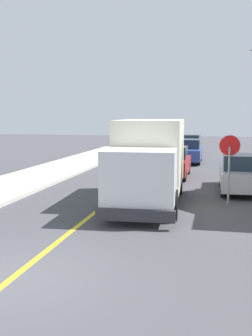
% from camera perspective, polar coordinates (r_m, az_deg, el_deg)
% --- Properties ---
extents(ground_plane, '(120.00, 120.00, 0.00)m').
position_cam_1_polar(ground_plane, '(9.40, -15.10, -14.18)').
color(ground_plane, '#424247').
extents(centre_line_yellow, '(0.16, 56.00, 0.01)m').
position_cam_1_polar(centre_line_yellow, '(18.52, -0.75, -3.30)').
color(centre_line_yellow, gold).
rests_on(centre_line_yellow, ground).
extents(box_truck, '(2.75, 7.29, 3.20)m').
position_cam_1_polar(box_truck, '(16.09, 3.23, 1.43)').
color(box_truck, '#F2EDCC').
rests_on(box_truck, ground).
extents(parked_car_near, '(1.81, 4.40, 1.67)m').
position_cam_1_polar(parked_car_near, '(23.06, 6.26, 0.73)').
color(parked_car_near, maroon).
rests_on(parked_car_near, ground).
extents(parked_car_mid, '(1.82, 4.41, 1.67)m').
position_cam_1_polar(parked_car_mid, '(30.12, 8.48, 2.21)').
color(parked_car_mid, '#2D4793').
rests_on(parked_car_mid, ground).
extents(parked_car_far, '(1.96, 4.46, 1.67)m').
position_cam_1_polar(parked_car_far, '(36.87, 8.72, 3.12)').
color(parked_car_far, '#4C564C').
rests_on(parked_car_far, ground).
extents(parked_van_across, '(1.86, 4.42, 1.67)m').
position_cam_1_polar(parked_van_across, '(19.17, 15.43, -0.82)').
color(parked_van_across, '#B7B7BC').
rests_on(parked_van_across, ground).
extents(stop_sign, '(0.80, 0.10, 2.65)m').
position_cam_1_polar(stop_sign, '(16.24, 13.90, 1.60)').
color(stop_sign, gray).
rests_on(stop_sign, ground).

